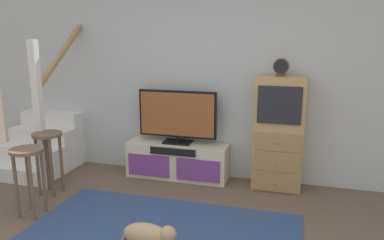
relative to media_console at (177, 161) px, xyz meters
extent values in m
cube|color=#B2B7B2|center=(0.30, 0.27, 1.12)|extent=(6.40, 0.12, 2.70)
cube|color=beige|center=(0.00, 0.01, 0.00)|extent=(1.33, 0.36, 0.47)
cube|color=#70387F|center=(-0.33, -0.18, -0.04)|extent=(0.56, 0.02, 0.28)
cube|color=#70387F|center=(0.33, -0.18, -0.04)|extent=(0.56, 0.02, 0.28)
cube|color=black|center=(0.00, -0.18, 0.18)|extent=(0.60, 0.02, 0.09)
cube|color=black|center=(0.00, 0.03, 0.25)|extent=(0.36, 0.22, 0.02)
cylinder|color=black|center=(0.00, 0.03, 0.29)|extent=(0.05, 0.05, 0.06)
cube|color=black|center=(0.00, 0.03, 0.62)|extent=(1.03, 0.05, 0.61)
cube|color=brown|center=(0.00, 0.00, 0.62)|extent=(0.98, 0.01, 0.56)
cube|color=tan|center=(1.28, 0.02, 0.46)|extent=(0.58, 0.34, 1.38)
cube|color=#9C7949|center=(1.28, -0.16, -0.11)|extent=(0.53, 0.02, 0.21)
sphere|color=olive|center=(1.28, -0.18, -0.11)|extent=(0.03, 0.03, 0.03)
cube|color=#9C7949|center=(1.28, -0.16, 0.15)|extent=(0.53, 0.02, 0.21)
sphere|color=olive|center=(1.28, -0.18, 0.15)|extent=(0.03, 0.03, 0.03)
cube|color=#9C7949|center=(1.28, -0.16, 0.40)|extent=(0.53, 0.02, 0.21)
sphere|color=olive|center=(1.28, -0.18, 0.40)|extent=(0.03, 0.03, 0.03)
cube|color=#232328|center=(1.28, -0.16, 0.84)|extent=(0.49, 0.02, 0.43)
cube|color=#4C3823|center=(1.27, 0.00, 1.16)|extent=(0.11, 0.08, 0.02)
cylinder|color=brown|center=(1.27, 0.00, 1.26)|extent=(0.18, 0.04, 0.18)
cylinder|color=black|center=(1.27, -0.03, 1.26)|extent=(0.16, 0.01, 0.16)
cube|color=silver|center=(-1.95, -0.66, -0.14)|extent=(0.90, 0.26, 0.19)
cube|color=silver|center=(-1.95, -0.40, -0.04)|extent=(0.90, 0.26, 0.38)
cube|color=silver|center=(-1.95, -0.14, 0.05)|extent=(0.90, 0.26, 0.57)
cube|color=silver|center=(-1.95, 0.12, 0.15)|extent=(0.90, 0.26, 0.76)
cube|color=silver|center=(-1.95, 0.38, 0.24)|extent=(0.90, 0.26, 0.95)
cube|color=silver|center=(-1.45, -0.79, 0.67)|extent=(0.09, 0.09, 1.80)
cube|color=#9E7547|center=(-1.45, -0.14, 1.47)|extent=(0.06, 1.33, 0.99)
cylinder|color=brown|center=(-1.23, -1.51, 0.11)|extent=(0.04, 0.04, 0.69)
cylinder|color=brown|center=(-1.05, -1.51, 0.11)|extent=(0.04, 0.04, 0.69)
cylinder|color=brown|center=(-1.23, -1.32, 0.11)|extent=(0.04, 0.04, 0.69)
cylinder|color=brown|center=(-1.05, -1.32, 0.11)|extent=(0.04, 0.04, 0.69)
cylinder|color=brown|center=(-1.14, -1.42, 0.47)|extent=(0.34, 0.34, 0.03)
cylinder|color=brown|center=(-1.38, -0.99, 0.12)|extent=(0.04, 0.04, 0.71)
cylinder|color=brown|center=(-1.19, -0.99, 0.12)|extent=(0.04, 0.04, 0.71)
cylinder|color=brown|center=(-1.38, -0.80, 0.12)|extent=(0.04, 0.04, 0.71)
cylinder|color=brown|center=(-1.19, -0.80, 0.12)|extent=(0.04, 0.04, 0.71)
cylinder|color=brown|center=(-1.29, -0.89, 0.49)|extent=(0.34, 0.34, 0.03)
ellipsoid|color=tan|center=(0.25, -1.66, -0.12)|extent=(0.45, 0.21, 0.22)
sphere|color=tan|center=(0.45, -1.66, -0.08)|extent=(0.15, 0.15, 0.15)
cylinder|color=tan|center=(0.04, -1.65, -0.16)|extent=(0.10, 0.04, 0.16)
camera|label=1|loc=(1.46, -4.44, 1.63)|focal=34.95mm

